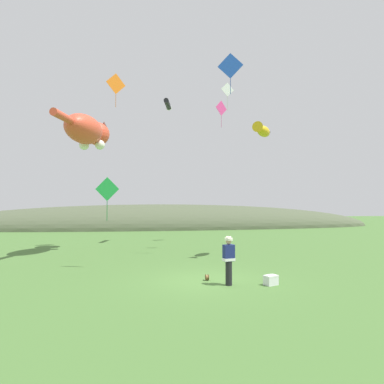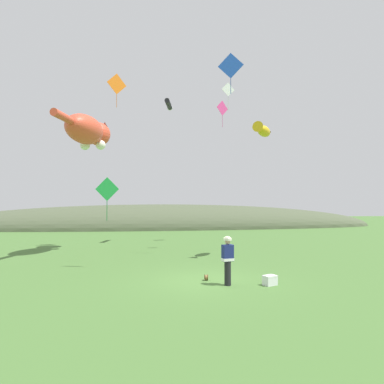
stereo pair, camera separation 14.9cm
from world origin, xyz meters
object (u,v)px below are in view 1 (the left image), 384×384
(kite_diamond_orange, at_px, (116,84))
(picnic_cooler, at_px, (271,280))
(kite_diamond_blue, at_px, (230,66))
(kite_spool, at_px, (207,277))
(kite_tube_streamer, at_px, (168,104))
(kite_giant_cat, at_px, (87,131))
(kite_diamond_pink, at_px, (221,108))
(kite_diamond_green, at_px, (107,190))
(kite_fish_windsock, at_px, (263,130))
(kite_diamond_white, at_px, (227,90))
(festival_attendant, at_px, (229,259))

(kite_diamond_orange, bearing_deg, picnic_cooler, -60.99)
(kite_diamond_blue, bearing_deg, kite_spool, -114.49)
(kite_spool, distance_m, kite_tube_streamer, 16.03)
(kite_giant_cat, distance_m, kite_diamond_orange, 4.54)
(kite_diamond_pink, xyz_separation_m, kite_diamond_green, (-7.76, -9.53, -6.76))
(kite_diamond_pink, distance_m, kite_diamond_green, 14.03)
(kite_fish_windsock, relative_size, kite_diamond_green, 1.05)
(kite_diamond_pink, distance_m, kite_diamond_orange, 8.22)
(kite_diamond_green, bearing_deg, kite_spool, -36.62)
(kite_fish_windsock, distance_m, kite_tube_streamer, 9.40)
(kite_fish_windsock, distance_m, kite_diamond_blue, 4.13)
(kite_tube_streamer, bearing_deg, kite_fish_windsock, -57.94)
(kite_diamond_green, bearing_deg, kite_diamond_orange, 91.05)
(kite_diamond_white, distance_m, kite_diamond_orange, 7.64)
(kite_giant_cat, relative_size, kite_diamond_blue, 2.74)
(kite_spool, height_order, kite_diamond_white, kite_diamond_white)
(kite_fish_windsock, relative_size, kite_diamond_pink, 1.01)
(kite_spool, bearing_deg, kite_fish_windsock, 49.54)
(kite_diamond_pink, relative_size, kite_diamond_white, 1.17)
(kite_diamond_blue, xyz_separation_m, kite_diamond_orange, (-6.66, 5.02, 0.36))
(kite_giant_cat, bearing_deg, kite_diamond_green, -72.24)
(kite_giant_cat, height_order, kite_diamond_blue, kite_diamond_blue)
(kite_fish_windsock, distance_m, kite_diamond_pink, 8.44)
(festival_attendant, bearing_deg, kite_diamond_orange, 113.20)
(kite_diamond_white, xyz_separation_m, kite_diamond_green, (-7.02, -4.83, -6.61))
(picnic_cooler, height_order, kite_diamond_green, kite_diamond_green)
(picnic_cooler, distance_m, kite_diamond_white, 13.50)
(kite_diamond_pink, relative_size, kite_diamond_blue, 0.89)
(festival_attendant, height_order, kite_diamond_blue, kite_diamond_blue)
(kite_spool, distance_m, kite_giant_cat, 12.46)
(kite_fish_windsock, bearing_deg, festival_attendant, -121.31)
(festival_attendant, relative_size, kite_diamond_green, 0.88)
(kite_spool, height_order, kite_diamond_pink, kite_diamond_pink)
(festival_attendant, xyz_separation_m, kite_tube_streamer, (-1.16, 13.17, 9.48))
(festival_attendant, relative_size, kite_diamond_blue, 0.75)
(kite_fish_windsock, relative_size, kite_diamond_orange, 0.91)
(kite_spool, height_order, kite_tube_streamer, kite_tube_streamer)
(kite_tube_streamer, relative_size, kite_diamond_blue, 0.83)
(kite_diamond_blue, bearing_deg, kite_diamond_green, -160.26)
(kite_tube_streamer, height_order, kite_diamond_blue, kite_diamond_blue)
(kite_giant_cat, bearing_deg, kite_diamond_orange, 53.34)
(kite_giant_cat, xyz_separation_m, kite_diamond_green, (1.69, -5.27, -3.77))
(picnic_cooler, bearing_deg, kite_giant_cat, 130.12)
(kite_spool, bearing_deg, kite_diamond_pink, 73.65)
(festival_attendant, bearing_deg, kite_giant_cat, 124.78)
(festival_attendant, distance_m, kite_diamond_orange, 15.95)
(kite_fish_windsock, bearing_deg, kite_diamond_pink, 93.23)
(kite_tube_streamer, bearing_deg, kite_diamond_white, -51.77)
(kite_diamond_green, xyz_separation_m, kite_diamond_orange, (-0.13, 7.36, 7.49))
(picnic_cooler, height_order, kite_tube_streamer, kite_tube_streamer)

